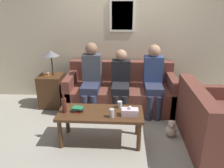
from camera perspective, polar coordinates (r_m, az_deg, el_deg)
ground_plane at (r=3.90m, az=2.05°, el=-9.28°), size 16.00×16.00×0.00m
wall_back at (r=4.42m, az=2.61°, el=12.29°), size 9.00×0.08×2.60m
couch_main at (r=4.24m, az=2.29°, el=-2.19°), size 2.03×0.89×0.85m
couch_side at (r=3.48m, az=25.22°, el=-9.72°), size 0.89×1.36×0.85m
coffee_table at (r=3.17m, az=-3.03°, el=-8.40°), size 1.21×0.52×0.48m
side_table_with_lamp at (r=4.42m, az=-15.44°, el=-1.05°), size 0.44×0.44×1.11m
wine_bottle at (r=3.15m, az=-12.41°, el=-5.31°), size 0.07×0.07×0.31m
drinking_glass at (r=3.24m, az=2.04°, el=-5.34°), size 0.07×0.07×0.10m
book_stack at (r=3.18m, az=-8.93°, el=-6.49°), size 0.17×0.13×0.07m
soda_can at (r=2.97m, az=-0.07°, el=-7.63°), size 0.07×0.07×0.12m
tissue_box at (r=3.03m, az=4.68°, el=-7.30°), size 0.23×0.12×0.14m
person_left at (r=3.99m, az=-5.43°, el=2.18°), size 0.34×0.64×1.27m
person_middle at (r=3.97m, az=2.32°, el=1.21°), size 0.34×0.65×1.15m
person_right at (r=4.00m, az=10.77°, el=1.79°), size 0.34×0.63×1.24m
teddy_bear at (r=3.54m, az=15.14°, el=-11.31°), size 0.17×0.17×0.27m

